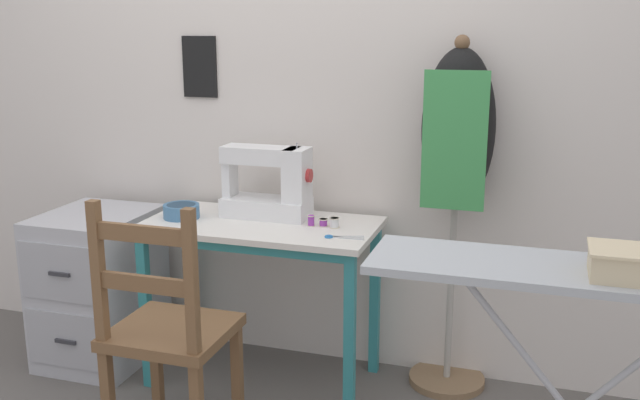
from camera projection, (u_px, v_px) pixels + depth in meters
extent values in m
cube|color=silver|center=(286.00, 76.00, 3.08)|extent=(10.00, 0.05, 2.55)
cube|color=black|center=(200.00, 67.00, 3.16)|extent=(0.16, 0.01, 0.27)
cube|color=silver|center=(261.00, 225.00, 2.93)|extent=(0.96, 0.49, 0.02)
cube|color=teal|center=(241.00, 247.00, 2.75)|extent=(0.88, 0.03, 0.04)
cube|color=teal|center=(146.00, 311.00, 2.96)|extent=(0.04, 0.04, 0.68)
cube|color=teal|center=(350.00, 338.00, 2.70)|extent=(0.04, 0.04, 0.68)
cube|color=teal|center=(192.00, 278.00, 3.34)|extent=(0.04, 0.04, 0.68)
cube|color=teal|center=(375.00, 299.00, 3.08)|extent=(0.04, 0.04, 0.68)
cube|color=white|center=(267.00, 207.00, 3.01)|extent=(0.37, 0.17, 0.08)
cube|color=white|center=(297.00, 175.00, 2.93)|extent=(0.09, 0.14, 0.22)
cube|color=white|center=(261.00, 155.00, 2.96)|extent=(0.32, 0.13, 0.07)
cube|color=white|center=(230.00, 178.00, 3.03)|extent=(0.04, 0.09, 0.15)
cylinder|color=#B22D2D|center=(309.00, 176.00, 2.92)|extent=(0.02, 0.06, 0.06)
cylinder|color=#99999E|center=(297.00, 146.00, 2.90)|extent=(0.01, 0.01, 0.02)
cylinder|color=teal|center=(181.00, 211.00, 2.99)|extent=(0.15, 0.15, 0.06)
cylinder|color=#243D54|center=(181.00, 205.00, 2.99)|extent=(0.12, 0.12, 0.01)
cube|color=silver|center=(349.00, 237.00, 2.72)|extent=(0.12, 0.05, 0.00)
cube|color=silver|center=(348.00, 238.00, 2.71)|extent=(0.12, 0.02, 0.00)
torus|color=#2870B7|center=(329.00, 237.00, 2.72)|extent=(0.03, 0.03, 0.01)
torus|color=#2870B7|center=(329.00, 236.00, 2.73)|extent=(0.03, 0.03, 0.01)
cylinder|color=purple|center=(311.00, 221.00, 2.87)|extent=(0.03, 0.03, 0.04)
cylinder|color=beige|center=(311.00, 216.00, 2.87)|extent=(0.03, 0.03, 0.00)
cylinder|color=beige|center=(311.00, 226.00, 2.88)|extent=(0.03, 0.03, 0.00)
cylinder|color=purple|center=(323.00, 223.00, 2.87)|extent=(0.03, 0.03, 0.03)
cylinder|color=beige|center=(323.00, 219.00, 2.87)|extent=(0.04, 0.04, 0.00)
cylinder|color=beige|center=(323.00, 226.00, 2.87)|extent=(0.04, 0.04, 0.00)
cylinder|color=silver|center=(334.00, 223.00, 2.85)|extent=(0.03, 0.03, 0.04)
cylinder|color=beige|center=(334.00, 218.00, 2.85)|extent=(0.04, 0.04, 0.00)
cylinder|color=beige|center=(334.00, 227.00, 2.85)|extent=(0.04, 0.04, 0.00)
cube|color=brown|center=(172.00, 332.00, 2.50)|extent=(0.40, 0.38, 0.04)
cube|color=brown|center=(157.00, 365.00, 2.75)|extent=(0.04, 0.04, 0.42)
cube|color=brown|center=(237.00, 378.00, 2.65)|extent=(0.04, 0.04, 0.42)
cube|color=brown|center=(98.00, 271.00, 2.34)|extent=(0.04, 0.04, 0.48)
cube|color=brown|center=(191.00, 282.00, 2.24)|extent=(0.04, 0.04, 0.48)
cube|color=brown|center=(141.00, 234.00, 2.25)|extent=(0.34, 0.02, 0.06)
cube|color=brown|center=(144.00, 284.00, 2.29)|extent=(0.34, 0.02, 0.06)
cube|color=#B7B7BC|center=(100.00, 287.00, 3.21)|extent=(0.43, 0.50, 0.68)
cube|color=#A8A8AD|center=(61.00, 273.00, 2.94)|extent=(0.40, 0.01, 0.25)
cube|color=#333338|center=(59.00, 274.00, 2.93)|extent=(0.10, 0.01, 0.02)
cube|color=#A8A8AD|center=(67.00, 341.00, 3.01)|extent=(0.40, 0.01, 0.25)
cube|color=#333338|center=(65.00, 342.00, 3.00)|extent=(0.10, 0.01, 0.02)
cylinder|color=#846647|center=(447.00, 379.00, 3.05)|extent=(0.32, 0.32, 0.03)
cylinder|color=#ADA89E|center=(451.00, 283.00, 2.95)|extent=(0.03, 0.03, 0.84)
ellipsoid|color=black|center=(458.00, 129.00, 2.79)|extent=(0.29, 0.21, 0.64)
sphere|color=brown|center=(462.00, 42.00, 2.72)|extent=(0.06, 0.06, 0.06)
cube|color=#3D934C|center=(454.00, 141.00, 2.70)|extent=(0.25, 0.01, 0.53)
cube|color=#ADB2B7|center=(585.00, 274.00, 1.92)|extent=(1.17, 0.32, 0.02)
cube|color=beige|center=(631.00, 265.00, 1.84)|extent=(0.21, 0.16, 0.07)
cube|color=beige|center=(633.00, 251.00, 1.83)|extent=(0.22, 0.17, 0.01)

